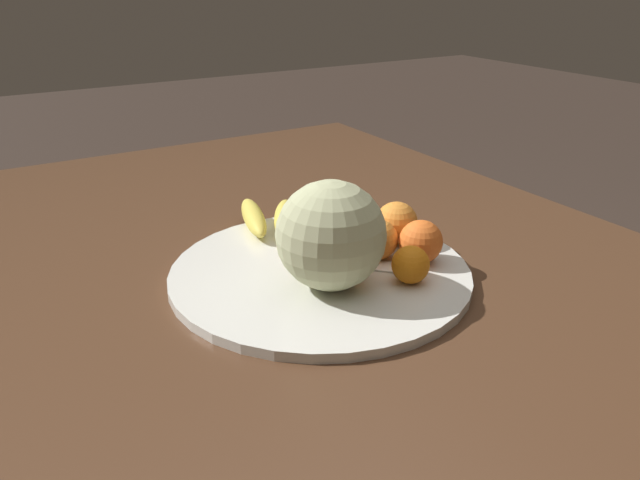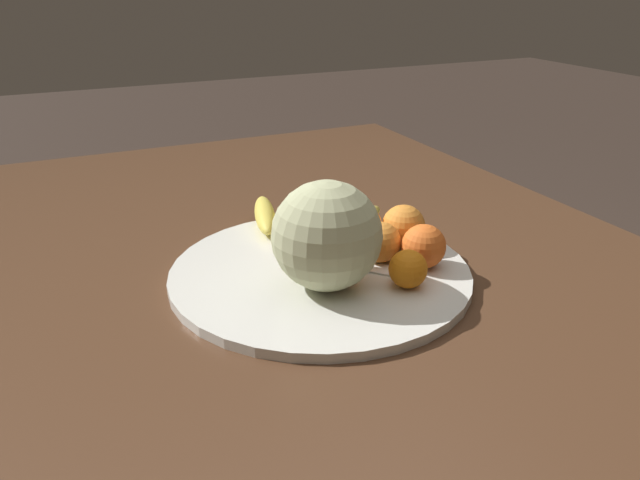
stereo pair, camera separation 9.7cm
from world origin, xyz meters
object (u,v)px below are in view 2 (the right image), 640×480
at_px(kitchen_table, 313,295).
at_px(banana_bunch, 309,218).
at_px(orange_front_left, 424,246).
at_px(orange_front_right, 380,242).
at_px(produce_tag, 395,272).
at_px(orange_back_right, 408,269).
at_px(orange_mid_center, 361,226).
at_px(orange_top_small, 332,238).
at_px(melon, 327,236).
at_px(fruit_bowl, 320,273).
at_px(orange_back_left, 403,226).

distance_m(kitchen_table, banana_bunch, 0.14).
height_order(banana_bunch, orange_front_left, orange_front_left).
relative_size(banana_bunch, orange_front_right, 3.88).
relative_size(orange_front_right, produce_tag, 0.81).
relative_size(orange_front_left, orange_back_right, 1.22).
relative_size(orange_mid_center, produce_tag, 0.87).
bearing_deg(kitchen_table, orange_mid_center, 79.49).
relative_size(orange_front_right, orange_mid_center, 0.93).
distance_m(orange_front_left, orange_top_small, 0.15).
distance_m(orange_back_right, orange_top_small, 0.16).
height_order(melon, orange_front_right, melon).
bearing_deg(orange_front_left, banana_bunch, -155.68).
xyz_separation_m(fruit_bowl, orange_front_right, (0.01, 0.10, 0.04)).
height_order(orange_front_left, orange_mid_center, orange_mid_center).
height_order(banana_bunch, produce_tag, banana_bunch).
bearing_deg(orange_back_left, orange_top_small, -97.50).
bearing_deg(orange_back_right, orange_front_left, 129.22).
height_order(orange_back_left, orange_top_small, orange_back_left).
bearing_deg(produce_tag, fruit_bowl, -163.66).
bearing_deg(orange_back_left, kitchen_table, -108.46).
xyz_separation_m(melon, orange_front_right, (-0.04, 0.12, -0.05)).
bearing_deg(fruit_bowl, melon, -15.09).
bearing_deg(orange_front_left, fruit_bowl, -111.77).
bearing_deg(orange_mid_center, kitchen_table, -100.51).
distance_m(kitchen_table, orange_front_right, 0.17).
distance_m(orange_top_small, produce_tag, 0.12).
distance_m(orange_mid_center, orange_top_small, 0.07).
bearing_deg(orange_back_left, orange_mid_center, -117.98).
relative_size(fruit_bowl, orange_front_right, 7.14).
xyz_separation_m(orange_front_right, orange_back_right, (0.09, -0.01, -0.00)).
bearing_deg(orange_front_left, orange_back_right, -50.78).
relative_size(kitchen_table, banana_bunch, 6.36).
relative_size(fruit_bowl, banana_bunch, 1.84).
distance_m(melon, orange_front_left, 0.17).
bearing_deg(orange_front_right, orange_back_left, 118.15).
height_order(orange_back_right, produce_tag, orange_back_right).
relative_size(orange_back_left, orange_top_small, 1.18).
xyz_separation_m(melon, produce_tag, (0.01, 0.12, -0.08)).
bearing_deg(melon, orange_top_small, 149.82).
relative_size(melon, orange_back_left, 2.22).
bearing_deg(kitchen_table, orange_front_left, 45.90).
xyz_separation_m(orange_front_right, orange_top_small, (-0.05, -0.06, -0.00)).
xyz_separation_m(banana_bunch, orange_front_left, (0.22, 0.10, 0.02)).
distance_m(banana_bunch, orange_top_small, 0.13).
xyz_separation_m(melon, orange_mid_center, (-0.11, 0.12, -0.05)).
height_order(orange_front_left, produce_tag, orange_front_left).
xyz_separation_m(melon, orange_top_small, (-0.09, 0.05, -0.05)).
bearing_deg(fruit_bowl, orange_back_right, 40.87).
bearing_deg(fruit_bowl, orange_back_left, 96.96).
xyz_separation_m(banana_bunch, orange_top_small, (0.12, -0.01, 0.01)).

